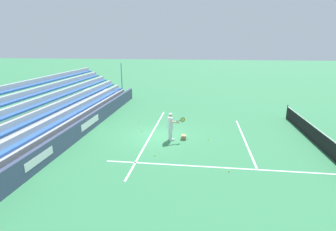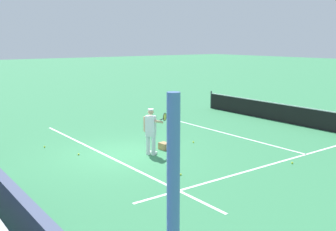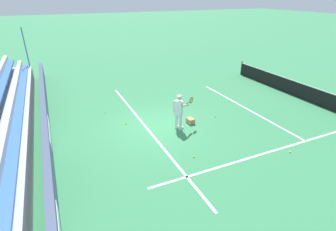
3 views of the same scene
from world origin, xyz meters
name	(u,v)px [view 3 (image 3 of 3)]	position (x,y,z in m)	size (l,w,h in m)	color
ground_plane	(156,126)	(0.00, 0.00, 0.00)	(160.00, 160.00, 0.00)	#337A4C
court_baseline_white	(147,128)	(0.00, -0.50, 0.00)	(12.00, 0.10, 0.01)	white
court_sideline_white	(280,149)	(4.11, 4.00, 0.00)	(0.10, 12.00, 0.01)	white
court_service_line_white	(245,108)	(0.00, 5.50, 0.00)	(8.22, 0.10, 0.01)	white
back_wall_sponsor_board	(47,137)	(0.01, -4.90, 0.55)	(22.85, 0.25, 1.10)	#384260
tennis_player	(179,112)	(0.69, 0.90, 0.89)	(0.55, 1.07, 1.71)	silver
ball_box_cardboard	(190,121)	(0.42, 1.69, 0.13)	(0.40, 0.30, 0.26)	#A87F51
tennis_ball_by_box	(215,116)	(0.33, 3.24, 0.03)	(0.07, 0.07, 0.07)	#CCE533
tennis_ball_far_left	(105,113)	(-2.59, -1.95, 0.03)	(0.07, 0.07, 0.07)	#CCE533
tennis_ball_on_baseline	(194,157)	(3.15, 0.33, 0.03)	(0.07, 0.07, 0.07)	#CCE533
tennis_ball_stray_back	(290,152)	(4.50, 4.13, 0.03)	(0.07, 0.07, 0.07)	#CCE533
tennis_ball_far_right	(126,124)	(-0.83, -1.30, 0.03)	(0.07, 0.07, 0.07)	#CCE533
tennis_net	(298,89)	(0.00, 9.62, 0.49)	(11.09, 0.09, 1.07)	#33383D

